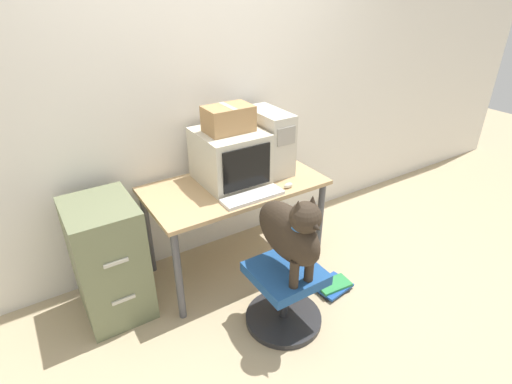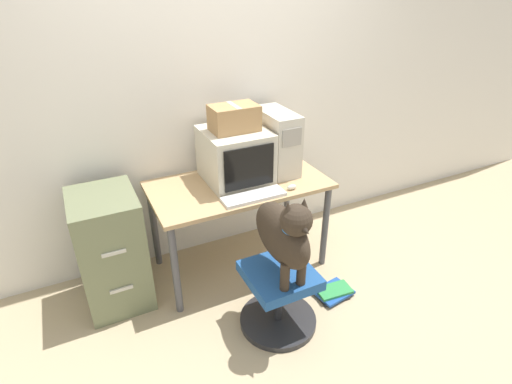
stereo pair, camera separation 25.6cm
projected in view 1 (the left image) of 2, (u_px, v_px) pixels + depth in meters
ground_plane at (260, 288)px, 3.00m from camera, size 12.00×12.00×0.00m
wall_back at (205, 94)px, 2.94m from camera, size 8.00×0.05×2.60m
desk at (235, 195)px, 2.95m from camera, size 1.29×0.69×0.73m
crt_monitor at (230, 156)px, 2.87m from camera, size 0.45×0.48×0.38m
pc_tower at (269, 141)px, 3.02m from camera, size 0.21×0.44×0.47m
keyboard at (253, 196)px, 2.71m from camera, size 0.44×0.14×0.03m
computer_mouse at (288, 185)px, 2.84m from camera, size 0.07×0.04×0.04m
office_chair at (284, 295)px, 2.61m from camera, size 0.51×0.51×0.44m
dog at (291, 231)px, 2.34m from camera, size 0.20×0.55×0.58m
filing_cabinet at (109, 260)px, 2.63m from camera, size 0.42×0.52×0.83m
cardboard_box at (228, 119)px, 2.74m from camera, size 0.33×0.22×0.18m
book_stack_floor at (332, 286)px, 2.97m from camera, size 0.28×0.23×0.06m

